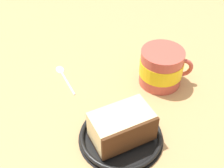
{
  "coord_description": "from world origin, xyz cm",
  "views": [
    {
      "loc": [
        -34.65,
        -25.31,
        47.93
      ],
      "look_at": [
        5.0,
        5.06,
        3.0
      ],
      "focal_mm": 48.04,
      "sensor_mm": 36.0,
      "label": 1
    }
  ],
  "objects_px": {
    "small_plate": "(121,136)",
    "teaspoon": "(62,73)",
    "cake_slice": "(122,127)",
    "tea_mug": "(162,67)"
  },
  "relations": [
    {
      "from": "small_plate",
      "to": "cake_slice",
      "type": "xyz_separation_m",
      "value": [
        -0.0,
        -0.0,
        0.03
      ]
    },
    {
      "from": "small_plate",
      "to": "teaspoon",
      "type": "xyz_separation_m",
      "value": [
        0.07,
        0.23,
        -0.0
      ]
    },
    {
      "from": "tea_mug",
      "to": "teaspoon",
      "type": "distance_m",
      "value": 0.24
    },
    {
      "from": "cake_slice",
      "to": "tea_mug",
      "type": "distance_m",
      "value": 0.2
    },
    {
      "from": "small_plate",
      "to": "teaspoon",
      "type": "bearing_deg",
      "value": 72.58
    },
    {
      "from": "cake_slice",
      "to": "teaspoon",
      "type": "xyz_separation_m",
      "value": [
        0.07,
        0.24,
        -0.04
      ]
    },
    {
      "from": "small_plate",
      "to": "cake_slice",
      "type": "bearing_deg",
      "value": -116.04
    },
    {
      "from": "cake_slice",
      "to": "teaspoon",
      "type": "distance_m",
      "value": 0.25
    },
    {
      "from": "small_plate",
      "to": "cake_slice",
      "type": "height_order",
      "value": "cake_slice"
    },
    {
      "from": "small_plate",
      "to": "tea_mug",
      "type": "bearing_deg",
      "value": 7.83
    }
  ]
}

